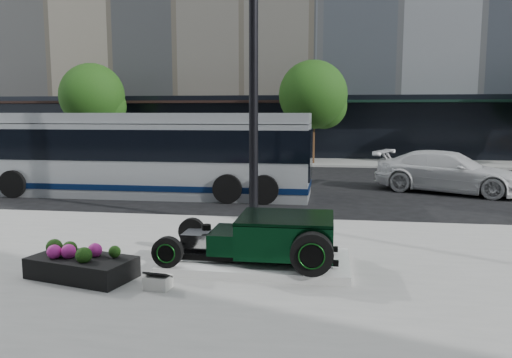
# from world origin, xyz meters

# --- Properties ---
(ground) EXTENTS (120.00, 120.00, 0.00)m
(ground) POSITION_xyz_m (0.00, 0.00, 0.00)
(ground) COLOR black
(ground) RESTS_ON ground
(sidewalk_far) EXTENTS (70.00, 4.00, 0.12)m
(sidewalk_far) POSITION_xyz_m (0.00, 14.00, 0.06)
(sidewalk_far) COLOR gray
(sidewalk_far) RESTS_ON ground
(street_trees) EXTENTS (29.80, 3.80, 5.70)m
(street_trees) POSITION_xyz_m (1.15, 13.07, 3.77)
(street_trees) COLOR black
(street_trees) RESTS_ON sidewalk_far
(display_plinth) EXTENTS (3.40, 1.80, 0.15)m
(display_plinth) POSITION_xyz_m (0.66, -6.26, 0.20)
(display_plinth) COLOR silver
(display_plinth) RESTS_ON sidewalk_near
(hot_rod) EXTENTS (3.22, 2.00, 0.81)m
(hot_rod) POSITION_xyz_m (0.99, -6.26, 0.70)
(hot_rod) COLOR black
(hot_rod) RESTS_ON display_plinth
(info_plaque) EXTENTS (0.43, 0.34, 0.31)m
(info_plaque) POSITION_xyz_m (-0.74, -7.71, 0.24)
(info_plaque) COLOR silver
(info_plaque) RESTS_ON sidewalk_near
(lamppost) EXTENTS (0.43, 0.43, 7.88)m
(lamppost) POSITION_xyz_m (0.00, -2.33, 3.76)
(lamppost) COLOR black
(lamppost) RESTS_ON sidewalk_near
(flower_planter) EXTENTS (1.95, 1.30, 0.58)m
(flower_planter) POSITION_xyz_m (-2.23, -7.36, 0.33)
(flower_planter) COLOR black
(flower_planter) RESTS_ON sidewalk_near
(transit_bus) EXTENTS (12.12, 2.88, 2.92)m
(transit_bus) POSITION_xyz_m (-4.69, 1.89, 1.49)
(transit_bus) COLOR #ABB1B5
(transit_bus) RESTS_ON ground
(white_sedan) EXTENTS (5.68, 4.10, 1.53)m
(white_sedan) POSITION_xyz_m (6.33, 4.01, 0.76)
(white_sedan) COLOR silver
(white_sedan) RESTS_ON ground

